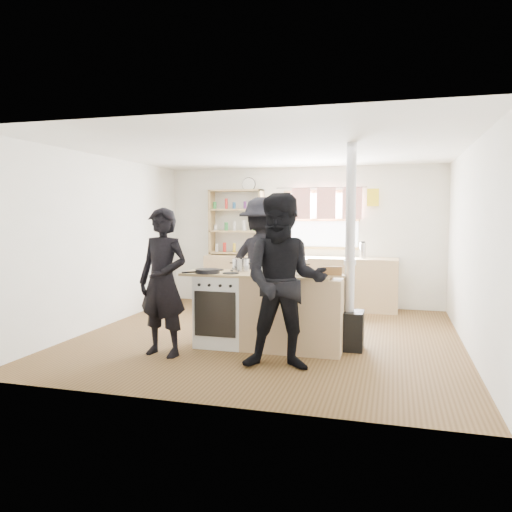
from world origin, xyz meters
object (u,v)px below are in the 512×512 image
at_px(skillet_greens, 208,271).
at_px(bread_board, 332,272).
at_px(flue_heater, 349,296).
at_px(cooking_island, 269,311).
at_px(person_near_right, 284,282).
at_px(stockpot_stove, 241,265).
at_px(thermos, 363,250).
at_px(stockpot_counter, 295,266).
at_px(person_near_left, 163,282).
at_px(person_far, 264,264).
at_px(roast_tray, 269,270).

distance_m(skillet_greens, bread_board, 1.52).
xyz_separation_m(bread_board, flue_heater, (0.17, 0.32, -0.33)).
height_order(cooking_island, person_near_right, person_near_right).
xyz_separation_m(stockpot_stove, flue_heater, (1.35, 0.08, -0.36)).
distance_m(thermos, skillet_greens, 3.41).
bearing_deg(cooking_island, stockpot_counter, -4.84).
distance_m(cooking_island, person_near_right, 0.98).
relative_size(cooking_island, person_near_left, 1.14).
relative_size(cooking_island, bread_board, 6.43).
bearing_deg(flue_heater, person_near_right, -121.61).
bearing_deg(stockpot_stove, stockpot_counter, -11.19).
bearing_deg(flue_heater, skillet_greens, -167.23).
distance_m(stockpot_counter, person_near_right, 0.75).
bearing_deg(person_near_right, thermos, 72.62).
distance_m(cooking_island, stockpot_stove, 0.68).
bearing_deg(person_far, roast_tray, 123.86).
bearing_deg(person_far, person_near_left, 78.05).
relative_size(thermos, roast_tray, 0.64).
relative_size(cooking_island, skillet_greens, 4.61).
relative_size(roast_tray, person_near_left, 0.24).
bearing_deg(stockpot_stove, person_far, 84.27).
relative_size(flue_heater, person_far, 1.32).
bearing_deg(person_near_left, thermos, 68.45).
relative_size(stockpot_counter, person_near_left, 0.17).
bearing_deg(skillet_greens, roast_tray, 17.76).
height_order(roast_tray, person_near_right, person_near_right).
distance_m(thermos, person_near_left, 3.99).
bearing_deg(skillet_greens, flue_heater, 12.77).
distance_m(thermos, stockpot_counter, 2.87).
height_order(stockpot_stove, flue_heater, flue_heater).
height_order(thermos, person_near_right, person_near_right).
bearing_deg(person_near_left, cooking_island, 39.51).
height_order(bread_board, flue_heater, flue_heater).
height_order(thermos, bread_board, thermos).
bearing_deg(person_far, skillet_greens, 84.60).
distance_m(skillet_greens, person_near_left, 0.60).
relative_size(stockpot_counter, person_far, 0.15).
distance_m(skillet_greens, stockpot_counter, 1.07).
distance_m(person_near_left, person_far, 1.76).
distance_m(cooking_island, roast_tray, 0.50).
height_order(cooking_island, bread_board, bread_board).
bearing_deg(roast_tray, stockpot_counter, -11.97).
height_order(cooking_island, stockpot_counter, stockpot_counter).
bearing_deg(skillet_greens, thermos, 60.19).
bearing_deg(cooking_island, skillet_greens, -165.73).
height_order(stockpot_counter, flue_heater, flue_heater).
bearing_deg(thermos, stockpot_stove, -117.05).
height_order(stockpot_counter, person_near_left, person_near_left).
height_order(stockpot_counter, person_far, person_far).
bearing_deg(flue_heater, roast_tray, -171.05).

